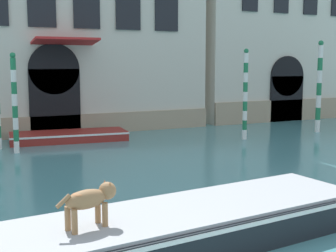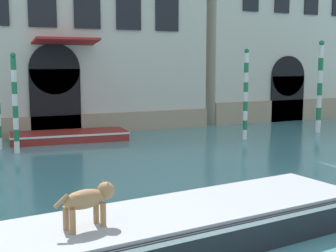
# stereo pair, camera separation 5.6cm
# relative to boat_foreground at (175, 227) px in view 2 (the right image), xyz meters

# --- Properties ---
(boat_foreground) EXTENTS (8.30, 2.92, 0.70)m
(boat_foreground) POSITION_rel_boat_foreground_xyz_m (0.00, 0.00, 0.00)
(boat_foreground) COLOR black
(boat_foreground) RESTS_ON ground_plane
(dog_on_deck) EXTENTS (1.07, 0.50, 0.73)m
(dog_on_deck) POSITION_rel_boat_foreground_xyz_m (-1.69, -0.22, 0.80)
(dog_on_deck) COLOR #997047
(dog_on_deck) RESTS_ON boat_foreground
(boat_moored_near_palazzo) EXTENTS (5.11, 2.29, 0.41)m
(boat_moored_near_palazzo) POSITION_rel_boat_foreground_xyz_m (1.01, 12.54, -0.15)
(boat_moored_near_palazzo) COLOR maroon
(boat_moored_near_palazzo) RESTS_ON ground_plane
(mooring_pole_0) EXTENTS (0.21, 0.21, 3.76)m
(mooring_pole_0) POSITION_rel_boat_foreground_xyz_m (-1.42, 10.70, 1.52)
(mooring_pole_0) COLOR white
(mooring_pole_0) RESTS_ON ground_plane
(mooring_pole_4) EXTENTS (0.21, 0.21, 3.99)m
(mooring_pole_4) POSITION_rel_boat_foreground_xyz_m (8.20, 9.67, 1.64)
(mooring_pole_4) COLOR white
(mooring_pole_4) RESTS_ON ground_plane
(mooring_pole_5) EXTENTS (0.25, 0.25, 4.44)m
(mooring_pole_5) POSITION_rel_boat_foreground_xyz_m (12.69, 9.94, 1.87)
(mooring_pole_5) COLOR white
(mooring_pole_5) RESTS_ON ground_plane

